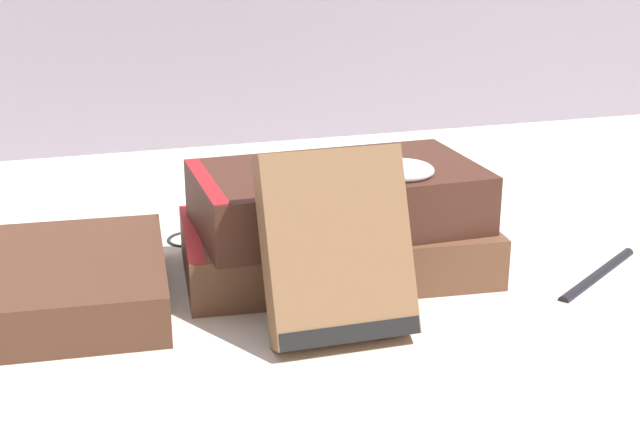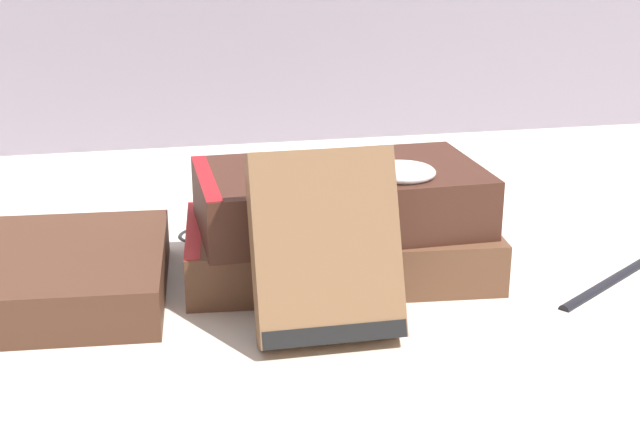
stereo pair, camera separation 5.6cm
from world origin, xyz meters
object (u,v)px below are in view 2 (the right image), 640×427
Objects in this scene: reading_glasses at (224,230)px; book_side_left at (8,276)px; book_flat_bottom at (332,247)px; fountain_pen at (611,277)px; book_flat_top at (333,198)px; pocket_watch at (401,172)px; book_leaning_front at (326,254)px.

book_side_left is at bearing -161.22° from reading_glasses.
fountain_pen is (0.21, -0.07, -0.02)m from book_flat_bottom.
fountain_pen is at bearing -17.73° from book_flat_top.
fountain_pen is at bearing -12.16° from pocket_watch.
pocket_watch is at bearing -29.31° from book_flat_bottom.
pocket_watch is at bearing 45.76° from book_leaning_front.
pocket_watch is (0.05, -0.03, 0.03)m from book_flat_top.
book_side_left reaches higher than reading_glasses.
book_side_left is 2.54× the size of reading_glasses.
reading_glasses is 0.34m from fountain_pen.
book_flat_top is 0.23m from fountain_pen.
book_side_left is at bearing 154.90° from book_leaning_front.
book_flat_top is 0.15m from reading_glasses.
book_flat_top is at bearing 129.41° from fountain_pen.
fountain_pen is (0.46, -0.06, -0.01)m from book_side_left.
book_side_left is 0.25m from book_leaning_front.
book_leaning_front is 0.23m from reading_glasses.
fountain_pen is (0.24, 0.04, -0.06)m from book_leaning_front.
book_leaning_front is at bearing -91.55° from reading_glasses.
book_leaning_front reaches higher than book_side_left.
book_flat_top is 4.05× the size of pocket_watch.
fountain_pen is (0.29, -0.18, 0.00)m from reading_glasses.
book_leaning_front reaches higher than fountain_pen.
book_side_left is at bearing 138.09° from fountain_pen.
pocket_watch is at bearing -31.12° from book_flat_top.
book_side_left is 1.82× the size of book_leaning_front.
pocket_watch is 0.60× the size of reading_glasses.
book_flat_top is at bearing 150.17° from pocket_watch.
book_flat_top is (-0.00, -0.01, 0.04)m from book_flat_bottom.
book_flat_bottom is 0.04m from book_flat_top.
book_leaning_front reaches higher than book_flat_bottom.
book_flat_top is at bearing 4.11° from book_side_left.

